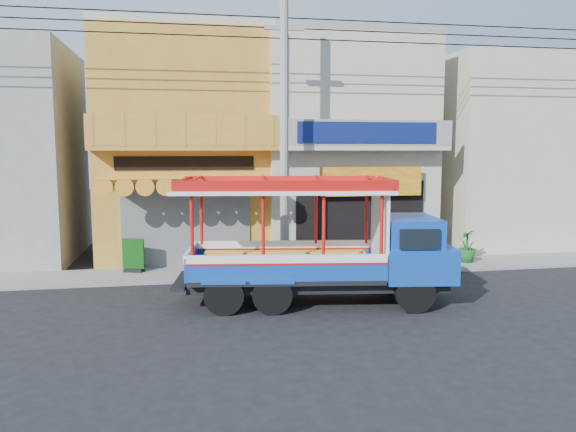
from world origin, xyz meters
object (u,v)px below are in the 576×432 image
object	(u,v)px
utility_pole	(289,115)
potted_plant_b	(422,247)
songthaew_truck	(335,244)
green_sign	(134,258)
potted_plant_c	(467,246)

from	to	relation	value
utility_pole	potted_plant_b	xyz separation A→B (m)	(4.78, 0.79, -4.37)
songthaew_truck	potted_plant_b	distance (m)	5.82
utility_pole	songthaew_truck	bearing A→B (deg)	-78.69
green_sign	potted_plant_c	world-z (taller)	potted_plant_c
songthaew_truck	potted_plant_b	world-z (taller)	songthaew_truck
songthaew_truck	potted_plant_b	size ratio (longest dim) A/B	6.71
potted_plant_c	green_sign	bearing A→B (deg)	-48.21
utility_pole	songthaew_truck	xyz separation A→B (m)	(0.64, -3.18, -3.45)
green_sign	potted_plant_b	bearing A→B (deg)	-1.74
songthaew_truck	green_sign	size ratio (longest dim) A/B	6.81
songthaew_truck	potted_plant_c	distance (m)	6.97
green_sign	potted_plant_c	size ratio (longest dim) A/B	0.95
green_sign	potted_plant_b	distance (m)	9.61
utility_pole	green_sign	world-z (taller)	utility_pole
utility_pole	potted_plant_c	size ratio (longest dim) A/B	24.90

